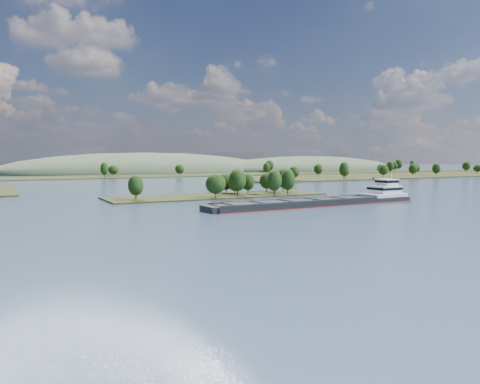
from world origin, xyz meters
TOP-DOWN VIEW (x-y plane):
  - ground at (0.00, 120.00)m, footprint 1800.00×1800.00m
  - tree_island at (6.62, 178.43)m, footprint 100.00×30.87m
  - right_bank at (231.34, 299.74)m, footprint 320.00×90.00m
  - back_shoreline at (8.96, 399.83)m, footprint 900.00×60.00m
  - hill_east at (260.00, 470.00)m, footprint 260.00×140.00m
  - hill_west at (60.00, 500.00)m, footprint 320.00×160.00m
  - cargo_barge at (22.77, 128.76)m, footprint 90.69×14.81m

SIDE VIEW (x-z plane):
  - ground at x=0.00m, z-range 0.00..0.00m
  - hill_east at x=260.00m, z-range -18.00..18.00m
  - hill_west at x=60.00m, z-range -22.00..22.00m
  - back_shoreline at x=8.96m, z-range -6.92..8.35m
  - right_bank at x=231.34m, z-range -6.42..8.30m
  - cargo_barge at x=22.77m, z-range -4.57..7.65m
  - tree_island at x=6.62m, z-range -2.83..10.45m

